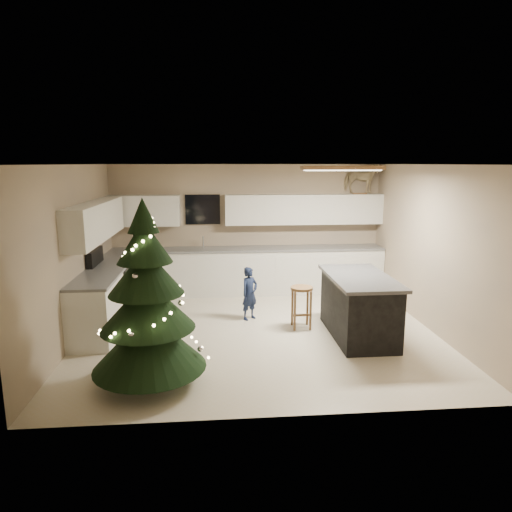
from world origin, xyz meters
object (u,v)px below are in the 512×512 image
(christmas_tree, at_px, (148,310))
(rocking_horse, at_px, (360,178))
(toddler, at_px, (250,293))
(bar_stool, at_px, (302,297))
(island, at_px, (359,306))

(christmas_tree, distance_m, rocking_horse, 5.61)
(christmas_tree, xyz_separation_m, rocking_horse, (3.75, 3.92, 1.40))
(christmas_tree, distance_m, toddler, 2.63)
(toddler, xyz_separation_m, rocking_horse, (2.39, 1.73, 1.86))
(bar_stool, relative_size, christmas_tree, 0.30)
(island, height_order, rocking_horse, rocking_horse)
(bar_stool, height_order, toddler, toddler)
(island, distance_m, toddler, 1.85)
(island, relative_size, christmas_tree, 0.76)
(bar_stool, height_order, rocking_horse, rocking_horse)
(island, xyz_separation_m, toddler, (-1.60, 0.92, -0.03))
(rocking_horse, bearing_deg, christmas_tree, 157.70)
(christmas_tree, height_order, toddler, christmas_tree)
(toddler, distance_m, rocking_horse, 3.49)
(island, bearing_deg, bar_stool, 151.98)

